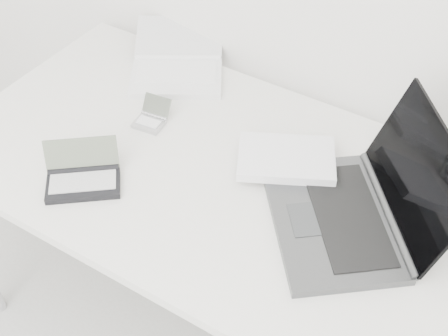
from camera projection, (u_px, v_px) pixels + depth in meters
The scene contains 5 objects.
desk at pixel (242, 193), 1.62m from camera, with size 1.60×0.80×0.73m.
laptop_large at pixel (340, 195), 1.49m from camera, with size 0.63×0.54×0.26m.
netbook_open_white at pixel (177, 65), 1.92m from camera, with size 0.42×0.45×0.07m.
pda_silver at pixel (151, 119), 1.74m from camera, with size 0.09×0.11×0.06m.
palmtop_charcoal at pixel (83, 177), 1.57m from camera, with size 0.22×0.22×0.10m.
Camera 1 is at (0.55, 0.58, 1.86)m, focal length 50.00 mm.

